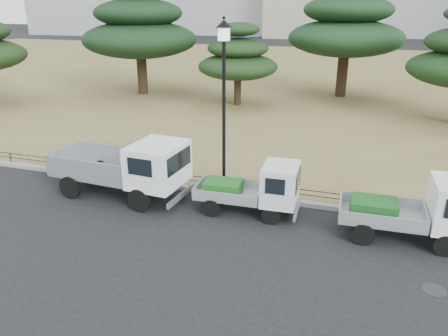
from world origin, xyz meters
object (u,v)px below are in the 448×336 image
(truck_kei_front, at_px, (255,188))
(tarp_pile, at_px, (72,160))
(street_lamp, at_px, (224,79))
(truck_large, at_px, (126,166))
(truck_kei_rear, at_px, (417,210))

(truck_kei_front, xyz_separation_m, tarp_pile, (-8.12, 1.28, -0.33))
(street_lamp, bearing_deg, truck_large, -154.84)
(truck_large, relative_size, truck_kei_front, 1.48)
(truck_kei_front, distance_m, tarp_pile, 8.22)
(truck_kei_front, xyz_separation_m, truck_kei_rear, (4.94, -0.26, 0.09))
(truck_large, xyz_separation_m, truck_kei_front, (4.71, 0.15, -0.31))
(truck_kei_rear, bearing_deg, tarp_pile, 171.36)
(truck_large, height_order, truck_kei_rear, truck_large)
(street_lamp, bearing_deg, truck_kei_rear, -13.95)
(truck_large, bearing_deg, tarp_pile, 161.26)
(street_lamp, distance_m, tarp_pile, 7.52)
(truck_kei_rear, distance_m, tarp_pile, 13.16)
(tarp_pile, bearing_deg, street_lamp, 0.55)
(truck_kei_front, distance_m, street_lamp, 3.88)
(truck_kei_front, relative_size, tarp_pile, 1.88)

